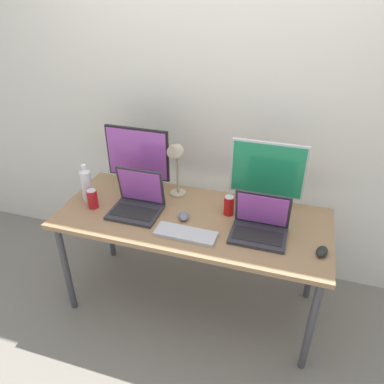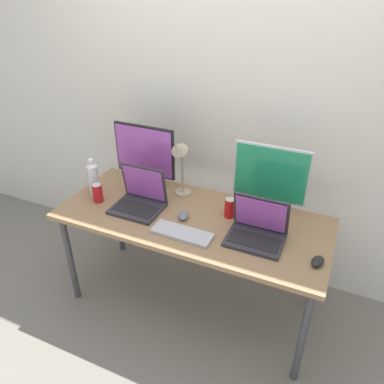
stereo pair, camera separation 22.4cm
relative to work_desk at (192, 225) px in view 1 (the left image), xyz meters
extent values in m
plane|color=gray|center=(0.00, 0.00, -0.68)|extent=(16.00, 16.00, 0.00)
cube|color=silver|center=(0.00, 0.59, 0.62)|extent=(7.00, 0.08, 2.60)
cylinder|color=#424247|center=(-0.79, -0.30, -0.32)|extent=(0.04, 0.04, 0.71)
cylinder|color=#424247|center=(0.79, -0.30, -0.32)|extent=(0.04, 0.04, 0.71)
cylinder|color=#424247|center=(-0.79, 0.30, -0.32)|extent=(0.04, 0.04, 0.71)
cylinder|color=#424247|center=(0.79, 0.30, -0.32)|extent=(0.04, 0.04, 0.71)
cube|color=#93704C|center=(0.00, 0.00, 0.05)|extent=(1.69, 0.71, 0.03)
cylinder|color=black|center=(-0.45, 0.23, 0.07)|extent=(0.21, 0.21, 0.01)
cylinder|color=black|center=(-0.45, 0.23, 0.12)|extent=(0.03, 0.03, 0.08)
cube|color=black|center=(-0.45, 0.23, 0.34)|extent=(0.44, 0.02, 0.36)
cube|color=#A54CB2|center=(-0.45, 0.21, 0.34)|extent=(0.42, 0.01, 0.33)
cylinder|color=silver|center=(0.41, 0.24, 0.07)|extent=(0.19, 0.19, 0.01)
cylinder|color=silver|center=(0.41, 0.24, 0.12)|extent=(0.03, 0.03, 0.09)
cube|color=silver|center=(0.41, 0.24, 0.34)|extent=(0.45, 0.02, 0.35)
cube|color=#1E8C59|center=(0.41, 0.22, 0.34)|extent=(0.43, 0.01, 0.33)
cube|color=#2D2D33|center=(-0.35, -0.07, 0.07)|extent=(0.31, 0.25, 0.02)
cube|color=black|center=(-0.35, -0.09, 0.09)|extent=(0.27, 0.14, 0.00)
cube|color=#2D2D33|center=(-0.35, 0.04, 0.21)|extent=(0.31, 0.05, 0.25)
cube|color=#A54CB2|center=(-0.35, 0.03, 0.21)|extent=(0.28, 0.04, 0.22)
cube|color=#2D2D33|center=(0.42, -0.08, 0.07)|extent=(0.32, 0.24, 0.02)
cube|color=black|center=(0.42, -0.10, 0.09)|extent=(0.28, 0.13, 0.00)
cube|color=#2D2D33|center=(0.42, 0.01, 0.20)|extent=(0.32, 0.06, 0.23)
cube|color=#A54CB2|center=(0.42, 0.00, 0.20)|extent=(0.29, 0.05, 0.21)
cube|color=#B2B2B7|center=(0.02, -0.19, 0.07)|extent=(0.36, 0.14, 0.02)
ellipsoid|color=black|center=(0.78, -0.13, 0.08)|extent=(0.08, 0.11, 0.04)
ellipsoid|color=slate|center=(-0.04, -0.03, 0.08)|extent=(0.09, 0.11, 0.04)
cylinder|color=silver|center=(-0.72, -0.01, 0.17)|extent=(0.07, 0.07, 0.21)
cone|color=silver|center=(-0.72, -0.01, 0.29)|extent=(0.06, 0.06, 0.03)
cylinder|color=white|center=(-0.72, -0.01, 0.31)|extent=(0.03, 0.03, 0.02)
cylinder|color=red|center=(0.21, 0.10, 0.12)|extent=(0.07, 0.07, 0.12)
cylinder|color=silver|center=(0.21, 0.10, 0.19)|extent=(0.06, 0.06, 0.00)
cylinder|color=red|center=(-0.64, -0.08, 0.12)|extent=(0.07, 0.07, 0.12)
cylinder|color=silver|center=(-0.64, -0.08, 0.19)|extent=(0.06, 0.06, 0.00)
cylinder|color=tan|center=(-0.17, 0.24, 0.07)|extent=(0.11, 0.11, 0.01)
cylinder|color=tan|center=(-0.17, 0.24, 0.24)|extent=(0.02, 0.02, 0.32)
cone|color=tan|center=(-0.17, 0.18, 0.43)|extent=(0.11, 0.12, 0.11)
camera|label=1|loc=(0.57, -1.84, 1.39)|focal=35.00mm
camera|label=2|loc=(0.78, -1.76, 1.39)|focal=35.00mm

